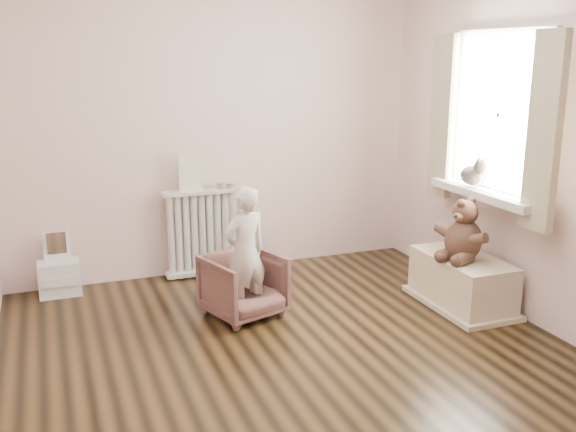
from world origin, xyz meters
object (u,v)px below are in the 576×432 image
object	(u,v)px
child	(245,253)
toy_bench	(462,281)
toy_vanity	(58,262)
plush_cat	(473,173)
teddy_bear	(465,223)
armchair	(244,286)
radiator	(206,232)

from	to	relation	value
child	toy_bench	bearing A→B (deg)	149.98
toy_vanity	plush_cat	distance (m)	3.33
teddy_bear	armchair	bearing A→B (deg)	143.60
radiator	plush_cat	size ratio (longest dim) A/B	2.77
radiator	child	xyz separation A→B (m)	(0.03, -1.03, 0.11)
plush_cat	armchair	bearing A→B (deg)	166.26
radiator	plush_cat	bearing A→B (deg)	-34.64
child	teddy_bear	size ratio (longest dim) A/B	2.08
toy_vanity	child	size ratio (longest dim) A/B	0.53
teddy_bear	plush_cat	world-z (taller)	plush_cat
toy_bench	radiator	bearing A→B (deg)	140.16
child	teddy_bear	bearing A→B (deg)	148.32
child	toy_bench	size ratio (longest dim) A/B	1.17
toy_vanity	child	distance (m)	1.62
toy_bench	plush_cat	xyz separation A→B (m)	(0.14, 0.14, 0.80)
toy_bench	teddy_bear	world-z (taller)	teddy_bear
armchair	toy_vanity	bearing A→B (deg)	125.17
armchair	toy_bench	bearing A→B (deg)	-31.70
toy_vanity	child	world-z (taller)	child
armchair	toy_bench	xyz separation A→B (m)	(1.62, -0.40, -0.03)
teddy_bear	toy_bench	bearing A→B (deg)	22.63
radiator	armchair	xyz separation A→B (m)	(0.03, -0.98, -0.16)
toy_bench	plush_cat	size ratio (longest dim) A/B	3.00
teddy_bear	radiator	bearing A→B (deg)	117.87
toy_bench	toy_vanity	bearing A→B (deg)	154.85
toy_vanity	radiator	bearing A→B (deg)	1.41
child	toy_vanity	bearing A→B (deg)	-56.26
armchair	teddy_bear	size ratio (longest dim) A/B	1.11
child	armchair	bearing A→B (deg)	-107.76
plush_cat	radiator	bearing A→B (deg)	140.07
teddy_bear	toy_vanity	bearing A→B (deg)	133.10
toy_bench	teddy_bear	bearing A→B (deg)	-136.59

